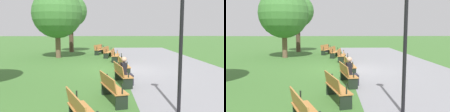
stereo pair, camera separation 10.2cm
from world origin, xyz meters
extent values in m
plane|color=#3D6B2D|center=(0.00, 0.00, 0.00)|extent=(120.00, 120.00, 0.00)
cube|color=gray|center=(0.00, 2.97, 0.00)|extent=(30.83, 6.02, 0.01)
cube|color=#B27538|center=(-8.05, -1.50, 0.45)|extent=(1.80, 1.04, 0.04)
cube|color=#B27538|center=(-8.12, -1.68, 0.69)|extent=(1.68, 0.73, 0.40)
cube|color=black|center=(-8.82, -1.20, 0.21)|extent=(0.19, 0.37, 0.43)
cylinder|color=black|center=(-8.81, -1.18, 0.61)|extent=(0.06, 0.06, 0.30)
cube|color=black|center=(-7.29, -1.79, 0.21)|extent=(0.19, 0.37, 0.43)
cylinder|color=black|center=(-7.28, -1.77, 0.61)|extent=(0.06, 0.06, 0.30)
cube|color=#B27538|center=(-5.82, -0.77, 0.45)|extent=(1.81, 0.88, 0.04)
cube|color=#B27538|center=(-5.87, -0.96, 0.69)|extent=(1.73, 0.56, 0.40)
cube|color=black|center=(-6.61, -0.56, 0.21)|extent=(0.16, 0.38, 0.43)
cylinder|color=black|center=(-6.60, -0.54, 0.61)|extent=(0.05, 0.05, 0.30)
cube|color=black|center=(-5.02, -0.98, 0.21)|extent=(0.16, 0.38, 0.43)
cylinder|color=black|center=(-5.02, -0.96, 0.61)|extent=(0.05, 0.05, 0.30)
cube|color=#B27538|center=(-3.52, -0.28, 0.45)|extent=(1.81, 0.71, 0.04)
cube|color=#B27538|center=(-3.55, -0.48, 0.69)|extent=(1.76, 0.38, 0.40)
cube|color=black|center=(-4.33, -0.15, 0.21)|extent=(0.12, 0.38, 0.43)
cylinder|color=black|center=(-4.32, -0.13, 0.61)|extent=(0.05, 0.05, 0.30)
cube|color=black|center=(-2.71, -0.41, 0.21)|extent=(0.12, 0.38, 0.43)
cylinder|color=black|center=(-2.70, -0.39, 0.61)|extent=(0.05, 0.05, 0.30)
cube|color=#B27538|center=(-1.18, -0.03, 0.45)|extent=(1.78, 0.53, 0.04)
cube|color=#B27538|center=(-1.19, -0.23, 0.69)|extent=(1.76, 0.20, 0.40)
cube|color=black|center=(-2.00, 0.01, 0.21)|extent=(0.08, 0.38, 0.43)
cylinder|color=black|center=(-1.99, 0.03, 0.61)|extent=(0.05, 0.05, 0.30)
cube|color=black|center=(-0.36, -0.07, 0.21)|extent=(0.08, 0.38, 0.43)
cylinder|color=black|center=(-0.36, -0.05, 0.61)|extent=(0.05, 0.05, 0.30)
cube|color=#B27538|center=(1.18, -0.03, 0.45)|extent=(1.78, 0.53, 0.04)
cube|color=#B27538|center=(1.19, -0.23, 0.69)|extent=(1.76, 0.20, 0.40)
cube|color=black|center=(0.36, -0.07, 0.21)|extent=(0.08, 0.38, 0.43)
cylinder|color=black|center=(0.36, -0.05, 0.61)|extent=(0.05, 0.05, 0.30)
cube|color=black|center=(2.00, 0.01, 0.21)|extent=(0.08, 0.38, 0.43)
cylinder|color=black|center=(1.99, 0.03, 0.61)|extent=(0.05, 0.05, 0.30)
cube|color=#B27538|center=(3.52, -0.28, 0.45)|extent=(1.81, 0.71, 0.04)
cube|color=#B27538|center=(3.55, -0.48, 0.69)|extent=(1.76, 0.38, 0.40)
cube|color=black|center=(2.71, -0.41, 0.21)|extent=(0.12, 0.38, 0.43)
cylinder|color=black|center=(2.70, -0.39, 0.61)|extent=(0.05, 0.05, 0.30)
cube|color=black|center=(4.33, -0.15, 0.21)|extent=(0.12, 0.38, 0.43)
cylinder|color=black|center=(4.32, -0.13, 0.61)|extent=(0.05, 0.05, 0.30)
cube|color=#B27538|center=(5.82, -0.77, 0.45)|extent=(1.81, 0.88, 0.04)
cube|color=#B27538|center=(5.87, -0.96, 0.69)|extent=(1.73, 0.56, 0.40)
cube|color=black|center=(5.02, -0.98, 0.21)|extent=(0.16, 0.38, 0.43)
cylinder|color=black|center=(5.02, -0.96, 0.61)|extent=(0.05, 0.05, 0.30)
cube|color=black|center=(6.61, -0.56, 0.21)|extent=(0.16, 0.38, 0.43)
cylinder|color=black|center=(6.60, -0.54, 0.61)|extent=(0.05, 0.05, 0.30)
cube|color=#B27538|center=(8.12, -1.68, 0.69)|extent=(1.68, 0.73, 0.40)
cube|color=black|center=(7.29, -1.79, 0.21)|extent=(0.19, 0.37, 0.43)
cylinder|color=black|center=(7.28, -1.77, 0.61)|extent=(0.06, 0.06, 0.30)
cube|color=black|center=(3.68, -0.27, 0.70)|extent=(0.35, 0.25, 0.50)
sphere|color=tan|center=(3.68, -0.25, 1.09)|extent=(0.22, 0.22, 0.22)
cylinder|color=#23232D|center=(3.57, -0.11, 0.43)|extent=(0.18, 0.38, 0.13)
cylinder|color=#23232D|center=(3.54, 0.07, 0.21)|extent=(0.13, 0.13, 0.43)
cylinder|color=#23232D|center=(3.74, -0.08, 0.43)|extent=(0.18, 0.38, 0.13)
cylinder|color=#23232D|center=(3.71, 0.10, 0.21)|extent=(0.13, 0.13, 0.43)
cylinder|color=#4C3828|center=(-10.53, -4.45, 1.51)|extent=(0.43, 0.43, 3.03)
sphere|color=#3D7533|center=(-10.53, -4.45, 4.08)|extent=(3.23, 3.23, 3.23)
cylinder|color=brown|center=(-5.79, -4.84, 1.14)|extent=(0.41, 0.41, 2.28)
sphere|color=#3D7533|center=(-5.79, -4.84, 3.57)|extent=(3.99, 3.99, 3.99)
cylinder|color=black|center=(6.93, 1.02, 2.01)|extent=(0.10, 0.10, 4.01)
cylinder|color=black|center=(-10.01, -1.56, 0.38)|extent=(0.47, 0.47, 0.76)
camera|label=1|loc=(13.20, -1.03, 2.36)|focal=37.50mm
camera|label=2|loc=(13.20, -0.93, 2.36)|focal=37.50mm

